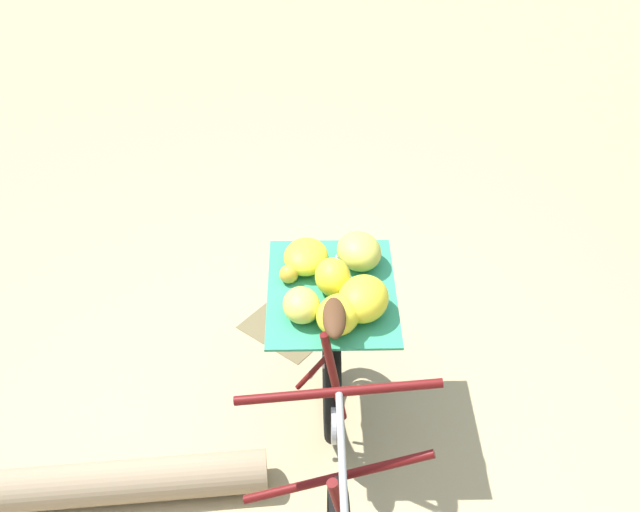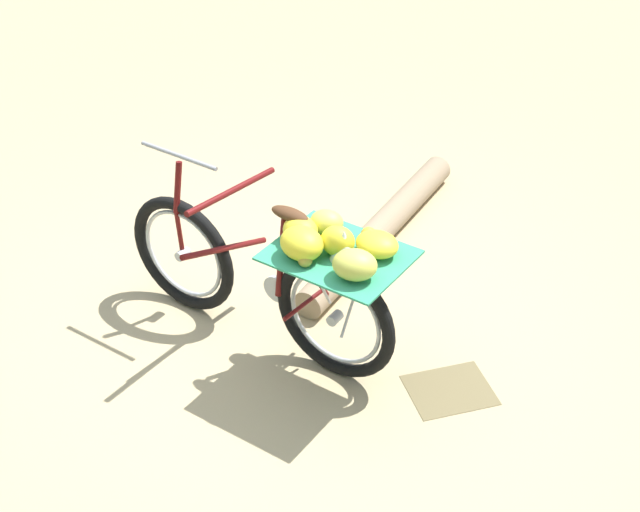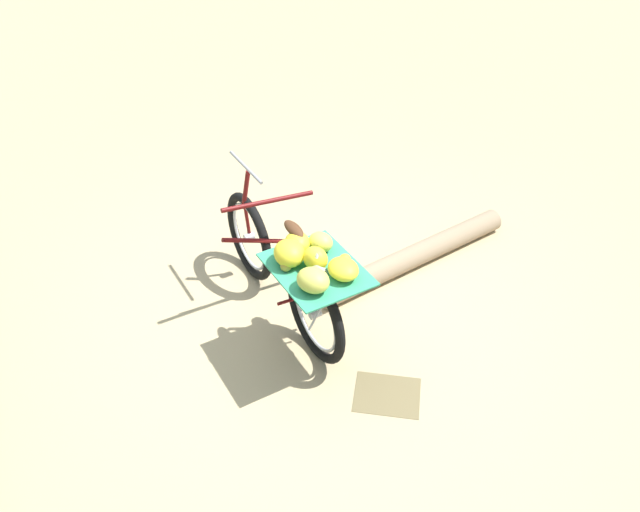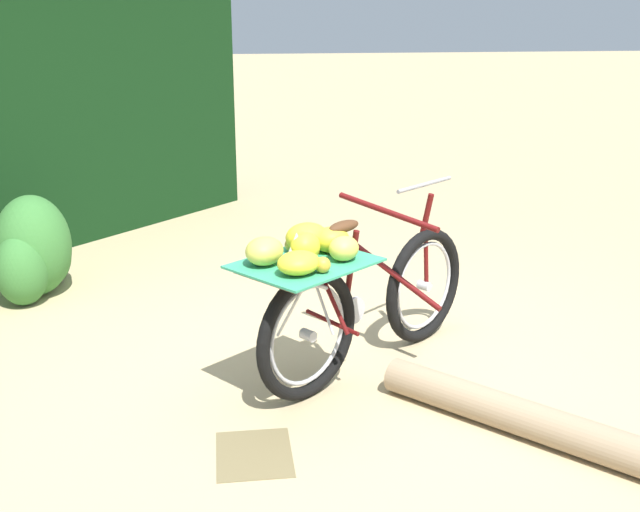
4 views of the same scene
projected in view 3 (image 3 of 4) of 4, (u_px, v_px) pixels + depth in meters
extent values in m
plane|color=tan|center=(293.00, 321.00, 5.09)|extent=(60.00, 60.00, 0.00)
torus|color=black|center=(249.00, 237.00, 5.34)|extent=(0.52, 0.61, 0.73)
torus|color=#B7B7BC|center=(249.00, 237.00, 5.34)|extent=(0.38, 0.45, 0.57)
cylinder|color=#B7B7BC|center=(249.00, 237.00, 5.34)|extent=(0.10, 0.10, 0.06)
torus|color=black|center=(315.00, 314.00, 4.62)|extent=(0.52, 0.61, 0.73)
torus|color=#B7B7BC|center=(315.00, 314.00, 4.62)|extent=(0.38, 0.45, 0.57)
cylinder|color=#B7B7BC|center=(315.00, 314.00, 4.62)|extent=(0.10, 0.10, 0.06)
cylinder|color=#590F0F|center=(266.00, 241.00, 5.01)|extent=(0.56, 0.47, 0.30)
cylinder|color=#590F0F|center=(268.00, 201.00, 4.73)|extent=(0.57, 0.48, 0.11)
cylinder|color=#590F0F|center=(291.00, 257.00, 4.68)|extent=(0.11, 0.10, 0.49)
cylinder|color=#590F0F|center=(302.00, 297.00, 4.74)|extent=(0.31, 0.26, 0.05)
cylinder|color=#590F0F|center=(304.00, 276.00, 4.58)|extent=(0.26, 0.22, 0.47)
cylinder|color=#590F0F|center=(247.00, 221.00, 5.25)|extent=(0.05, 0.05, 0.30)
cylinder|color=#590F0F|center=(246.00, 189.00, 5.06)|extent=(0.10, 0.09, 0.30)
cylinder|color=gray|center=(246.00, 167.00, 4.91)|extent=(0.35, 0.42, 0.02)
ellipsoid|color=#4C2D19|center=(294.00, 229.00, 4.48)|extent=(0.21, 0.23, 0.06)
cylinder|color=#B7B7BC|center=(289.00, 280.00, 4.86)|extent=(0.12, 0.14, 0.16)
cylinder|color=#B7B7BC|center=(308.00, 285.00, 4.57)|extent=(0.17, 0.14, 0.39)
cylinder|color=#B7B7BC|center=(324.00, 303.00, 4.42)|extent=(0.20, 0.17, 0.39)
cube|color=brown|center=(316.00, 271.00, 4.37)|extent=(0.72, 0.74, 0.02)
cube|color=#33936B|center=(316.00, 269.00, 4.35)|extent=(0.85, 0.87, 0.01)
ellipsoid|color=yellow|center=(343.00, 269.00, 4.25)|extent=(0.28, 0.29, 0.12)
ellipsoid|color=yellow|center=(289.00, 253.00, 4.35)|extent=(0.28, 0.30, 0.16)
ellipsoid|color=#CCC64C|center=(313.00, 280.00, 4.14)|extent=(0.29, 0.28, 0.15)
ellipsoid|color=#CCC64C|center=(321.00, 242.00, 4.47)|extent=(0.23, 0.23, 0.13)
ellipsoid|color=yellow|center=(315.00, 259.00, 4.31)|extent=(0.23, 0.22, 0.16)
ellipsoid|color=yellow|center=(297.00, 243.00, 4.45)|extent=(0.22, 0.24, 0.14)
sphere|color=gold|center=(345.00, 260.00, 4.36)|extent=(0.08, 0.08, 0.08)
sphere|color=#B29333|center=(286.00, 266.00, 4.31)|extent=(0.07, 0.07, 0.07)
cone|color=white|center=(317.00, 263.00, 4.27)|extent=(0.20, 0.20, 0.16)
cylinder|color=#9E8466|center=(415.00, 256.00, 5.58)|extent=(1.47, 1.43, 0.19)
cube|color=olive|center=(387.00, 395.00, 4.52)|extent=(0.44, 0.36, 0.01)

